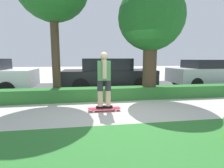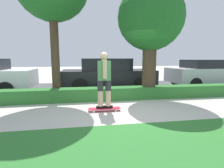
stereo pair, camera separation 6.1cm
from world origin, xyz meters
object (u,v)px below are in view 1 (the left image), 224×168
Objects in this scene: skateboard at (104,109)px; parked_car_rear at (208,73)px; skater_person at (104,79)px; tree_mid at (151,19)px; parked_car_middle at (108,74)px.

parked_car_rear is at bearing 29.31° from skateboard.
skater_person reaches higher than parked_car_rear.
tree_mid reaches higher than parked_car_middle.
parked_car_middle is at bearing 127.35° from tree_mid.
parked_car_middle is 5.38m from parked_car_rear.
tree_mid is at bearing -156.24° from parked_car_rear.
skater_person is at bearing -142.71° from tree_mid.
skater_person is (0.00, 0.00, 0.90)m from skateboard.
tree_mid is (1.96, 1.49, 2.05)m from skater_person.
parked_car_middle reaches higher than parked_car_rear.
skateboard is at bearing 0.00° from skater_person.
parked_car_middle is at bearing 179.27° from parked_car_rear.
tree_mid is at bearing 37.29° from skater_person.
tree_mid reaches higher than skateboard.
skater_person is 0.38× the size of parked_car_middle.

